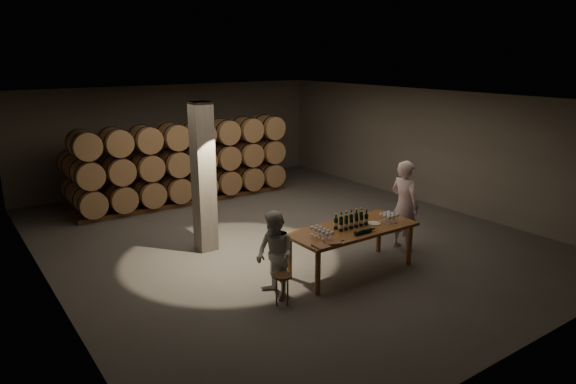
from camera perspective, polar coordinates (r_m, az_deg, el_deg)
room at (r=10.98m, az=-9.38°, el=1.54°), size 12.00×12.00×12.00m
tasting_table at (r=10.02m, az=7.13°, el=-4.50°), size 2.60×1.10×0.90m
barrel_stack_back at (r=15.96m, az=-14.47°, el=2.68°), size 5.48×0.95×1.57m
barrel_stack_front at (r=14.76m, az=-11.19°, el=3.35°), size 6.26×0.95×2.31m
bottle_cluster at (r=9.98m, az=7.04°, el=-3.26°), size 0.73×0.23×0.32m
lying_bottles at (r=9.67m, az=8.38°, el=-4.36°), size 0.49×0.09×0.09m
glass_cluster_left at (r=9.40m, az=3.80°, el=-4.31°), size 0.19×0.52×0.17m
glass_cluster_right at (r=10.41m, az=11.16°, el=-2.56°), size 0.31×0.31×0.18m
plate at (r=10.27m, az=9.50°, el=-3.45°), size 0.27×0.27×0.02m
notebook_near at (r=9.14m, az=4.98°, el=-5.62°), size 0.34×0.30×0.03m
notebook_corner at (r=8.98m, az=3.70°, el=-6.00°), size 0.24×0.30×0.03m
pen at (r=9.25m, az=5.97°, el=-5.44°), size 0.15×0.04×0.01m
stool at (r=8.79m, az=-0.62°, el=-9.79°), size 0.32×0.32×0.54m
person_man at (r=11.31m, az=12.80°, el=-1.45°), size 0.48×0.73×1.97m
person_woman at (r=8.92m, az=-1.48°, el=-7.04°), size 0.60×0.76×1.56m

